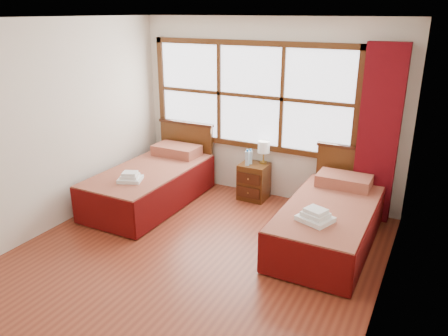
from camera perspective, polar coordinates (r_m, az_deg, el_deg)
The scene contains 15 objects.
floor at distance 5.02m, azimuth -4.93°, elevation -12.29°, with size 4.50×4.50×0.00m, color brown.
ceiling at distance 4.25m, azimuth -6.01°, elevation 18.87°, with size 4.50×4.50×0.00m, color white.
wall_back at distance 6.41m, azimuth 5.55°, elevation 7.48°, with size 4.00×4.00×0.00m, color silver.
wall_left at distance 5.77m, azimuth -22.47°, elevation 4.65°, with size 4.50×4.50×0.00m, color silver.
wall_right at distance 3.83m, azimuth 20.72°, elevation -2.40°, with size 4.50×4.50×0.00m, color silver.
window at distance 6.43m, azimuth 3.39°, elevation 9.40°, with size 3.16×0.06×1.56m.
curtain at distance 5.91m, azimuth 19.52°, elevation 4.06°, with size 0.50×0.16×2.30m, color #620910.
bed_left at distance 6.44m, azimuth -9.30°, elevation -1.88°, with size 1.04×2.06×1.01m.
bed_right at distance 5.42m, azimuth 13.64°, elevation -6.68°, with size 1.00×2.02×0.97m.
nightstand at distance 6.50m, azimuth 3.90°, elevation -1.77°, with size 0.41×0.41×0.54m.
towels_left at distance 5.90m, azimuth -12.16°, elevation -1.21°, with size 0.37×0.35×0.13m.
towels_right at distance 4.85m, azimuth 11.84°, elevation -6.18°, with size 0.42×0.40×0.14m.
lamp at distance 6.40m, azimuth 5.22°, elevation 2.68°, with size 0.17×0.17×0.34m.
bottle_near at distance 6.33m, azimuth 3.06°, elevation 1.30°, with size 0.06×0.06×0.24m.
bottle_far at distance 6.40m, azimuth 3.46°, elevation 1.43°, with size 0.06×0.06×0.23m.
Camera 1 is at (2.32, -3.56, 2.67)m, focal length 35.00 mm.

